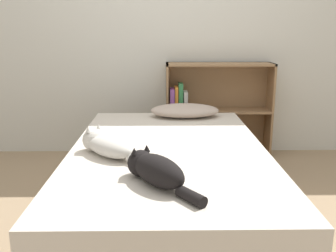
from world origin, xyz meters
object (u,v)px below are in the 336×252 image
Objects in this scene: pillow at (185,111)px; cat_light at (108,146)px; cat_dark at (155,170)px; bookshelf at (213,108)px; bed at (168,184)px.

pillow is 1.25× the size of cat_light.
cat_dark is (0.28, -0.41, 0.01)m from cat_light.
cat_dark is (-0.22, -1.39, 0.01)m from pillow.
cat_light is 1.67m from bookshelf.
cat_dark is at bearing -105.90° from bookshelf.
cat_light is 0.50m from cat_dark.
bed is 4.50× the size of cat_light.
bed is 1.40m from bookshelf.
bed is at bearing -109.29° from bookshelf.
cat_light is at bearing -158.43° from bed.
bookshelf reaches higher than cat_light.
bookshelf reaches higher than cat_dark.
bed is 0.90m from pillow.
bed is at bearing -115.77° from cat_light.
bed is 3.59× the size of pillow.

